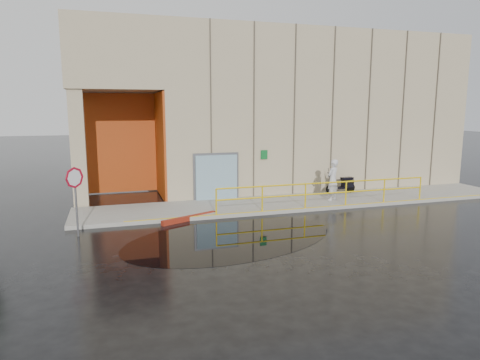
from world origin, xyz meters
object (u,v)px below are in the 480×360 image
object	(u,v)px
red_curb	(189,218)
stop_sign	(75,186)
scooter	(341,179)
person	(333,180)

from	to	relation	value
red_curb	stop_sign	bearing A→B (deg)	-166.33
red_curb	scooter	bearing A→B (deg)	16.44
person	red_curb	world-z (taller)	person
scooter	stop_sign	world-z (taller)	stop_sign
stop_sign	person	bearing A→B (deg)	-11.68
stop_sign	red_curb	distance (m)	4.36
person	red_curb	distance (m)	6.82
scooter	stop_sign	size ratio (longest dim) A/B	0.68
stop_sign	red_curb	world-z (taller)	stop_sign
stop_sign	scooter	bearing A→B (deg)	-6.81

